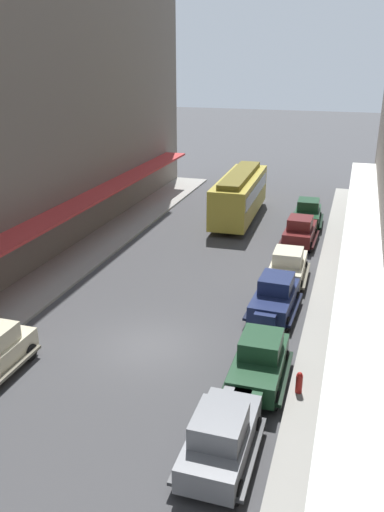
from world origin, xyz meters
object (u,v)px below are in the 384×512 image
object	(u,v)px
parked_car_6	(300,230)
fire_hydrant	(299,382)
pedestrian_0	(346,290)
parked_car_5	(221,436)
pedestrian_1	(352,215)
parked_car_3	(275,296)
parked_car_1	(288,265)
parked_car_4	(259,360)
streetcar	(240,194)
parked_car_2	(308,213)

from	to	relation	value
parked_car_6	fire_hydrant	bearing A→B (deg)	-83.53
pedestrian_0	fire_hydrant	bearing A→B (deg)	-99.62
parked_car_5	pedestrian_1	xyz separation A→B (m)	(3.06, 24.48, 0.05)
parked_car_3	pedestrian_0	xyz separation A→B (m)	(3.11, 1.52, 0.05)
parked_car_1	parked_car_4	bearing A→B (deg)	-88.42
parked_car_3	parked_car_4	xyz separation A→B (m)	(0.32, -5.63, 0.00)
streetcar	pedestrian_1	distance (m)	8.01
streetcar	pedestrian_1	world-z (taller)	streetcar
parked_car_2	parked_car_5	bearing A→B (deg)	-90.17
parked_car_5	pedestrian_0	xyz separation A→B (m)	(3.12, 11.51, 0.05)
parked_car_6	streetcar	world-z (taller)	streetcar
parked_car_3	fire_hydrant	world-z (taller)	parked_car_3
parked_car_2	streetcar	world-z (taller)	streetcar
parked_car_3	streetcar	size ratio (longest dim) A/B	0.45
parked_car_1	pedestrian_1	xyz separation A→B (m)	(2.99, 10.48, 0.05)
parked_car_2	parked_car_1	bearing A→B (deg)	-90.01
parked_car_3	streetcar	distance (m)	15.26
parked_car_1	parked_car_5	size ratio (longest dim) A/B	1.00
parked_car_5	pedestrian_1	world-z (taller)	parked_car_5
parked_car_3	pedestrian_1	size ratio (longest dim) A/B	2.63
parked_car_1	parked_car_3	world-z (taller)	same
parked_car_3	parked_car_4	distance (m)	5.64
streetcar	pedestrian_1	size ratio (longest dim) A/B	5.89
parked_car_1	parked_car_2	world-z (taller)	same
parked_car_1	streetcar	size ratio (longest dim) A/B	0.44
parked_car_4	parked_car_6	size ratio (longest dim) A/B	1.00
parked_car_5	streetcar	distance (m)	24.91
parked_car_1	pedestrian_1	size ratio (longest dim) A/B	2.61
parked_car_5	streetcar	xyz separation A→B (m)	(-4.89, 24.41, 0.96)
parked_car_2	parked_car_3	size ratio (longest dim) A/B	1.00
parked_car_4	fire_hydrant	bearing A→B (deg)	-14.36
parked_car_6	pedestrian_1	bearing A→B (deg)	55.05
parked_car_4	pedestrian_0	bearing A→B (deg)	68.73
parked_car_1	parked_car_3	distance (m)	4.02
parked_car_2	fire_hydrant	distance (m)	20.29
parked_car_1	parked_car_3	xyz separation A→B (m)	(-0.06, -4.02, 0.00)
parked_car_3	parked_car_6	distance (m)	10.13
parked_car_5	pedestrian_1	bearing A→B (deg)	82.87
streetcar	pedestrian_0	bearing A→B (deg)	-58.15
parked_car_4	parked_car_3	bearing A→B (deg)	93.30
parked_car_4	parked_car_6	world-z (taller)	same
parked_car_3	parked_car_6	xyz separation A→B (m)	(-0.00, 10.13, 0.00)
parked_car_4	pedestrian_1	size ratio (longest dim) A/B	2.61
streetcar	parked_car_4	bearing A→B (deg)	-75.39
parked_car_2	parked_car_6	bearing A→B (deg)	-90.85
parked_car_1	parked_car_6	xyz separation A→B (m)	(-0.06, 6.11, 0.00)
parked_car_1	parked_car_5	bearing A→B (deg)	-90.29
parked_car_1	parked_car_3	size ratio (longest dim) A/B	0.99
parked_car_2	pedestrian_1	xyz separation A→B (m)	(2.99, 0.30, 0.05)
parked_car_4	parked_car_6	xyz separation A→B (m)	(-0.32, 15.76, 0.00)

